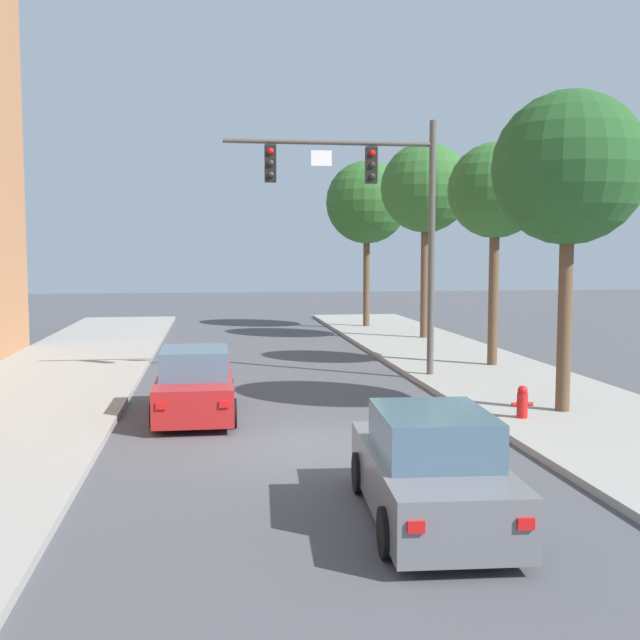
% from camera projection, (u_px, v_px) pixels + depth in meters
% --- Properties ---
extents(ground_plane, '(120.00, 120.00, 0.00)m').
position_uv_depth(ground_plane, '(309.00, 446.00, 15.01)').
color(ground_plane, '#4C4C51').
extents(sidewalk_right, '(5.00, 60.00, 0.15)m').
position_uv_depth(sidewalk_right, '(619.00, 431.00, 15.91)').
color(sidewalk_right, '#99968E').
rests_on(sidewalk_right, ground).
extents(traffic_signal_mast, '(6.22, 0.38, 7.50)m').
position_uv_depth(traffic_signal_mast, '(374.00, 200.00, 22.28)').
color(traffic_signal_mast, '#514C47').
rests_on(traffic_signal_mast, sidewalk_right).
extents(car_lead_red, '(1.84, 4.24, 1.60)m').
position_uv_depth(car_lead_red, '(195.00, 386.00, 17.63)').
color(car_lead_red, '#B21E1E').
rests_on(car_lead_red, ground).
extents(car_following_grey, '(2.02, 4.33, 1.60)m').
position_uv_depth(car_following_grey, '(430.00, 470.00, 10.75)').
color(car_following_grey, slate).
rests_on(car_following_grey, ground).
extents(fire_hydrant, '(0.48, 0.24, 0.72)m').
position_uv_depth(fire_hydrant, '(522.00, 402.00, 16.84)').
color(fire_hydrant, red).
rests_on(fire_hydrant, sidewalk_right).
extents(street_tree_nearest, '(3.45, 3.45, 7.25)m').
position_uv_depth(street_tree_nearest, '(569.00, 170.00, 17.16)').
color(street_tree_nearest, brown).
rests_on(street_tree_nearest, sidewalk_right).
extents(street_tree_second, '(3.05, 3.05, 7.16)m').
position_uv_depth(street_tree_second, '(495.00, 192.00, 24.46)').
color(street_tree_second, brown).
rests_on(street_tree_second, sidewalk_right).
extents(street_tree_third, '(3.81, 3.81, 8.31)m').
position_uv_depth(street_tree_third, '(425.00, 188.00, 32.47)').
color(street_tree_third, brown).
rests_on(street_tree_third, sidewalk_right).
extents(street_tree_farthest, '(4.07, 4.07, 8.17)m').
position_uv_depth(street_tree_farthest, '(367.00, 203.00, 37.74)').
color(street_tree_farthest, brown).
rests_on(street_tree_farthest, sidewalk_right).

